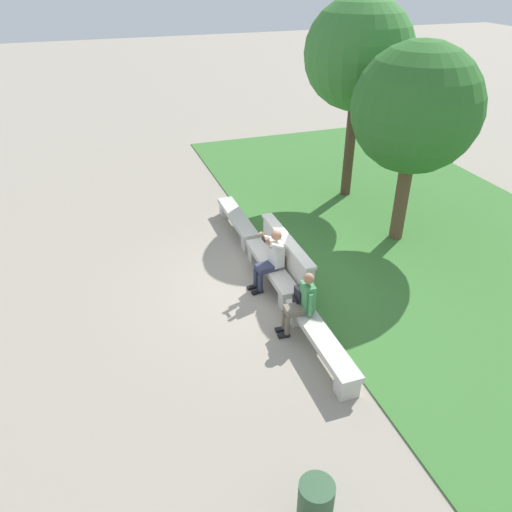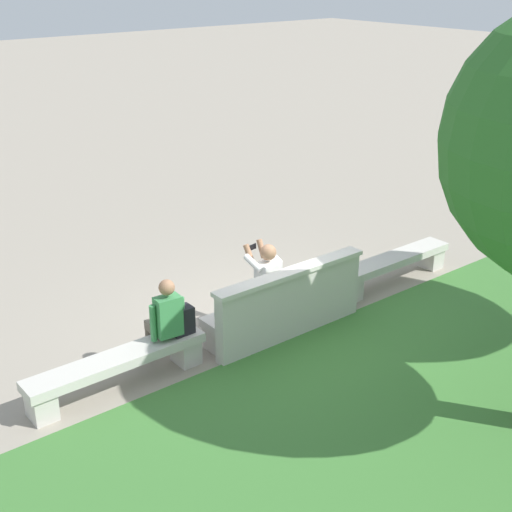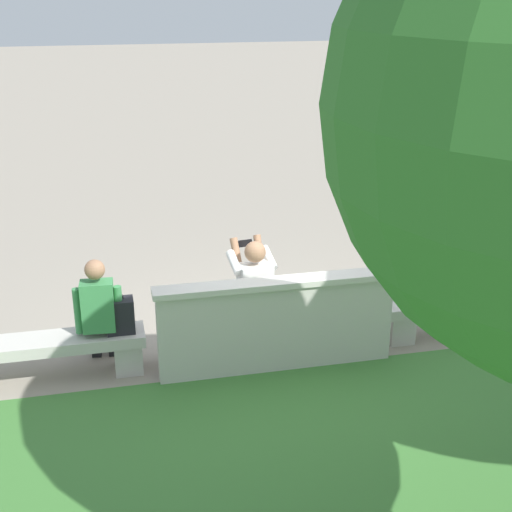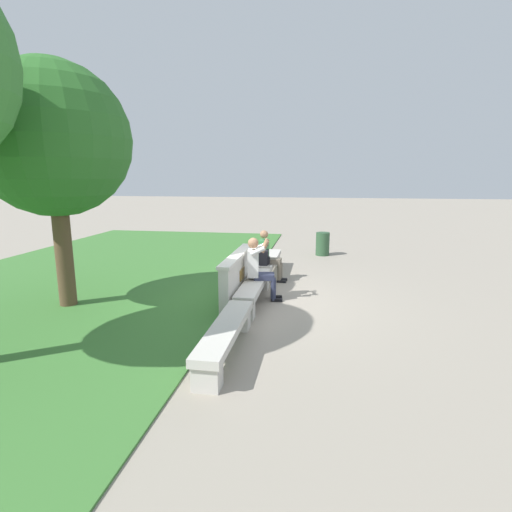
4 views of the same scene
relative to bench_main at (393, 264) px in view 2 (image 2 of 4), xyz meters
The scene contains 8 objects.
ground_plane 2.49m from the bench_main, ahead, with size 80.00×80.00×0.00m, color gray.
bench_main is the anchor object (origin of this frame).
bench_near 2.47m from the bench_main, ahead, with size 2.31×0.40×0.45m.
bench_mid 4.94m from the bench_main, ahead, with size 2.31×0.40×0.45m.
backrest_wall_with_plaque 2.50m from the bench_main, ahead, with size 2.47×0.24×1.01m.
person_photographer 2.68m from the bench_main, ahead, with size 0.51×0.76×1.32m.
person_distant 4.23m from the bench_main, ahead, with size 0.48×0.69×1.26m.
backpack 4.03m from the bench_main, ahead, with size 0.28×0.24×0.43m.
Camera 2 is at (5.77, 6.82, 4.85)m, focal length 50.00 mm.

